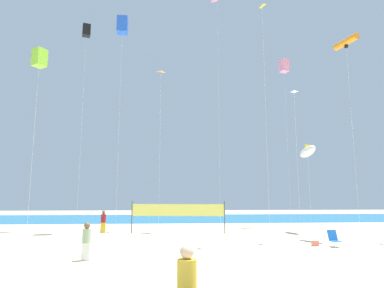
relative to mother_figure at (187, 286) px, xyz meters
name	(u,v)px	position (x,y,z in m)	size (l,w,h in m)	color
ground_plane	(191,261)	(0.68, 8.06, -0.92)	(120.00, 120.00, 0.00)	beige
ocean_band	(173,218)	(0.68, 39.44, -0.92)	(120.00, 20.00, 0.01)	#1E6B99
mother_figure	(187,286)	(0.00, 0.00, 0.00)	(0.39, 0.39, 1.73)	navy
beachgoer_sage_shirt	(86,240)	(-3.79, 8.41, -0.07)	(0.36, 0.36, 1.59)	white
beachgoer_maroon_shirt	(103,221)	(-5.16, 20.35, -0.02)	(0.38, 0.38, 1.68)	gold
folding_beach_chair	(334,238)	(8.82, 11.60, -0.46)	(0.52, 0.65, 0.89)	#1959B2
volleyball_net	(178,211)	(0.56, 19.45, 0.70)	(7.09, 1.10, 2.40)	#4C4C51
beach_handbag	(315,243)	(7.91, 11.94, -0.78)	(0.37, 0.18, 0.29)	#EA7260
kite_blue_box	(122,26)	(-4.27, 20.80, 16.39)	(0.91, 0.91, 18.04)	silver
kite_orange_tube	(346,43)	(12.35, 15.03, 12.72)	(0.98, 2.07, 13.92)	silver
kite_white_diamond	(294,96)	(7.78, 13.61, 8.17)	(0.52, 0.52, 9.59)	silver
kite_black_box	(86,31)	(-7.77, 22.79, 16.77)	(0.85, 0.85, 18.28)	silver
kite_orange_diamond	(161,73)	(-0.93, 22.02, 12.63)	(0.75, 0.76, 13.94)	silver
kite_pink_box	(284,66)	(11.42, 25.03, 14.93)	(0.97, 0.97, 16.51)	silver
kite_white_inflatable	(308,152)	(10.96, 19.36, 5.41)	(0.99, 2.29, 6.91)	silver
kite_yellow_diamond	(262,16)	(5.59, 12.77, 13.19)	(0.44, 0.45, 14.99)	silver
kite_lime_box	(40,58)	(-8.56, 14.40, 10.57)	(0.99, 0.99, 12.07)	silver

